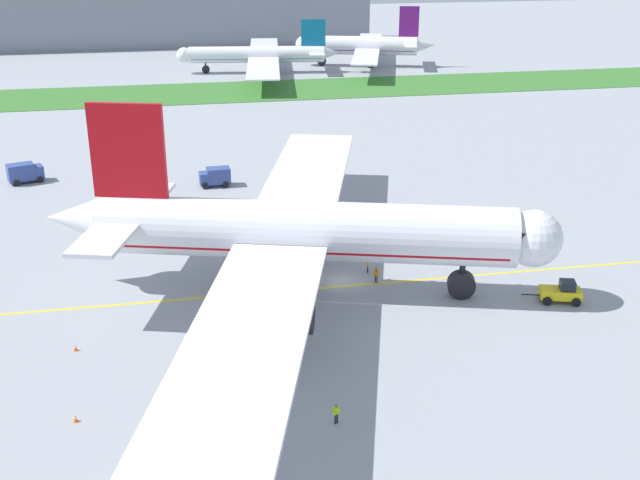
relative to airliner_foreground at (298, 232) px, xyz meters
The scene contains 15 objects.
ground_plane 8.10m from the airliner_foreground, 14.05° to the left, with size 600.00×600.00×0.00m, color #9399A0.
apron_taxi_line 8.01m from the airliner_foreground, ahead, with size 280.00×0.36×0.01m, color yellow.
grass_median_strip 105.32m from the airliner_foreground, 87.46° to the left, with size 320.00×24.00×0.10m, color #38722D.
airliner_foreground is the anchor object (origin of this frame).
pushback_tug 27.08m from the airliner_foreground, 16.39° to the right, with size 5.88×3.24×2.27m.
ground_crew_wingwalker_port 24.31m from the airliner_foreground, 92.59° to the right, with size 0.54×0.45×1.73m.
ground_crew_marshaller_front 10.30m from the airliner_foreground, 20.70° to the left, with size 0.37×0.53×1.59m.
ground_crew_wingwalker_starboard 9.99m from the airliner_foreground, ahead, with size 0.50×0.49×1.71m.
traffic_cone_near_nose 29.12m from the airliner_foreground, 136.27° to the right, with size 0.36×0.36×0.58m.
traffic_cone_port_wing 23.99m from the airliner_foreground, 158.58° to the right, with size 0.36×0.36×0.58m.
service_truck_baggage_loader 37.72m from the airliner_foreground, 99.30° to the left, with size 4.52×2.75×2.67m.
service_truck_fuel_bowser 55.22m from the airliner_foreground, 127.16° to the left, with size 5.40×3.84×2.86m.
parked_airliner_far_centre 128.97m from the airliner_foreground, 84.91° to the left, with size 41.01×65.70×13.09m.
parked_airliner_far_right 138.83m from the airliner_foreground, 73.35° to the left, with size 35.96×55.39×15.45m.
terminal_building 183.78m from the airliner_foreground, 95.14° to the left, with size 135.53×20.00×18.00m, color gray.
Camera 1 is at (-16.53, -74.33, 35.37)m, focal length 44.46 mm.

